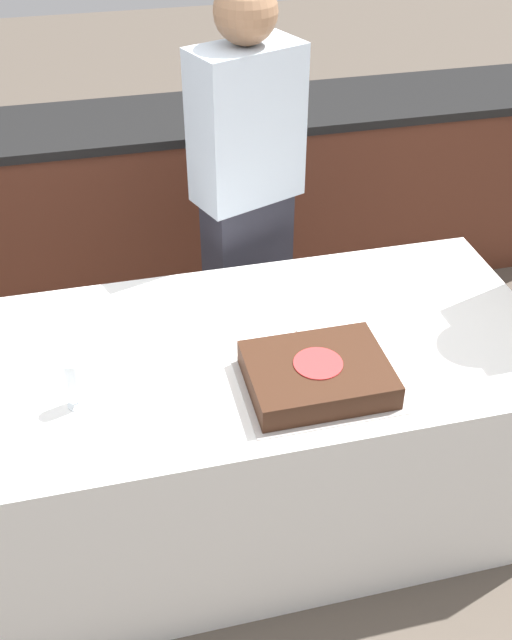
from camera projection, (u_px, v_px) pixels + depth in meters
ground_plane at (222, 511)px, 2.76m from camera, size 14.00×14.00×0.00m
back_counter at (157, 207)px, 3.67m from camera, size 4.40×0.58×0.92m
dining_table at (219, 439)px, 2.53m from camera, size 2.11×0.91×0.76m
cake at (317, 375)px, 2.15m from camera, size 0.44×0.35×0.09m
wine_glass at (73, 377)px, 2.05m from camera, size 0.06×0.06×0.15m
side_plate_near_cake at (318, 320)px, 2.43m from camera, size 0.19×0.19×0.00m
person_cutting_cake at (247, 206)px, 2.80m from camera, size 0.43×0.32×1.68m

